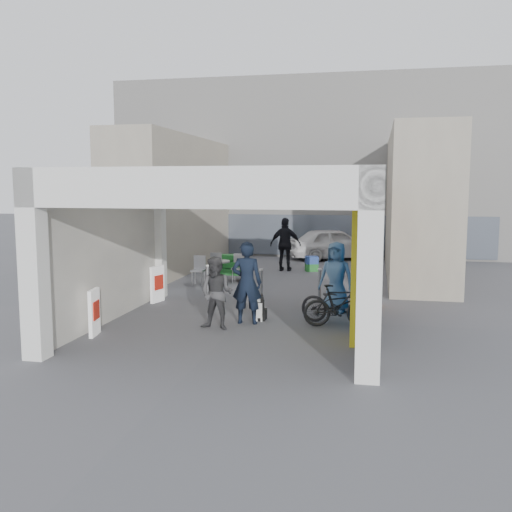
% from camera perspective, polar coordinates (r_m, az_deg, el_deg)
% --- Properties ---
extents(ground, '(90.00, 90.00, 0.00)m').
position_cam_1_polar(ground, '(13.93, -1.19, -6.16)').
color(ground, '#515155').
rests_on(ground, ground).
extents(arcade_canopy, '(6.40, 6.45, 6.40)m').
position_cam_1_polar(arcade_canopy, '(12.67, 0.32, 3.07)').
color(arcade_canopy, silver).
rests_on(arcade_canopy, ground).
extents(far_building, '(18.00, 4.08, 8.00)m').
position_cam_1_polar(far_building, '(27.38, 5.50, 8.71)').
color(far_building, silver).
rests_on(far_building, ground).
extents(plaza_bldg_left, '(2.00, 9.00, 5.00)m').
position_cam_1_polar(plaza_bldg_left, '(22.06, -8.24, 5.20)').
color(plaza_bldg_left, '#A19985').
rests_on(plaza_bldg_left, ground).
extents(plaza_bldg_right, '(2.00, 9.00, 5.00)m').
position_cam_1_polar(plaza_bldg_right, '(20.76, 15.88, 4.90)').
color(plaza_bldg_right, '#A19985').
rests_on(plaza_bldg_right, ground).
extents(bollard_left, '(0.09, 0.09, 0.89)m').
position_cam_1_polar(bollard_left, '(16.56, -4.86, -2.49)').
color(bollard_left, gray).
rests_on(bollard_left, ground).
extents(bollard_center, '(0.09, 0.09, 0.84)m').
position_cam_1_polar(bollard_center, '(16.06, 0.52, -2.86)').
color(bollard_center, gray).
rests_on(bollard_center, ground).
extents(bollard_right, '(0.09, 0.09, 0.89)m').
position_cam_1_polar(bollard_right, '(15.90, 6.38, -2.91)').
color(bollard_right, gray).
rests_on(bollard_right, ground).
extents(advert_board_near, '(0.18, 0.56, 1.00)m').
position_cam_1_polar(advert_board_near, '(12.66, -15.85, -5.42)').
color(advert_board_near, white).
rests_on(advert_board_near, ground).
extents(advert_board_far, '(0.22, 0.55, 1.00)m').
position_cam_1_polar(advert_board_far, '(15.86, -9.83, -2.77)').
color(advert_board_far, white).
rests_on(advert_board_far, ground).
extents(cafe_set, '(1.55, 1.25, 0.94)m').
position_cam_1_polar(cafe_set, '(18.78, -3.86, -1.70)').
color(cafe_set, '#A9A9AE').
rests_on(cafe_set, ground).
extents(produce_stand, '(1.30, 0.71, 0.86)m').
position_cam_1_polar(produce_stand, '(19.21, -2.47, -1.46)').
color(produce_stand, black).
rests_on(produce_stand, ground).
extents(crate_stack, '(0.54, 0.48, 0.56)m').
position_cam_1_polar(crate_stack, '(21.41, 5.58, -0.78)').
color(crate_stack, '#19581B').
rests_on(crate_stack, ground).
extents(border_collie, '(0.25, 0.49, 0.68)m').
position_cam_1_polar(border_collie, '(13.56, 0.41, -5.35)').
color(border_collie, black).
rests_on(border_collie, ground).
extents(man_with_dog, '(0.72, 0.49, 1.92)m').
position_cam_1_polar(man_with_dog, '(13.15, -0.93, -2.68)').
color(man_with_dog, black).
rests_on(man_with_dog, ground).
extents(man_back_turned, '(0.86, 0.71, 1.62)m').
position_cam_1_polar(man_back_turned, '(12.67, -3.94, -3.75)').
color(man_back_turned, '#3B3B3D').
rests_on(man_back_turned, ground).
extents(man_elderly, '(0.98, 0.76, 1.79)m').
position_cam_1_polar(man_elderly, '(14.51, 8.01, -2.10)').
color(man_elderly, '#4F739B').
rests_on(man_elderly, ground).
extents(man_crates, '(1.19, 0.54, 2.00)m').
position_cam_1_polar(man_crates, '(21.33, 2.97, 1.16)').
color(man_crates, black).
rests_on(man_crates, ground).
extents(bicycle_front, '(1.95, 1.08, 0.97)m').
position_cam_1_polar(bicycle_front, '(13.30, 8.33, -4.73)').
color(bicycle_front, black).
rests_on(bicycle_front, ground).
extents(bicycle_rear, '(1.67, 0.82, 0.97)m').
position_cam_1_polar(bicycle_rear, '(13.10, 8.27, -4.91)').
color(bicycle_rear, black).
rests_on(bicycle_rear, ground).
extents(white_van, '(4.35, 3.17, 1.38)m').
position_cam_1_polar(white_van, '(24.88, 7.82, 1.23)').
color(white_van, white).
rests_on(white_van, ground).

